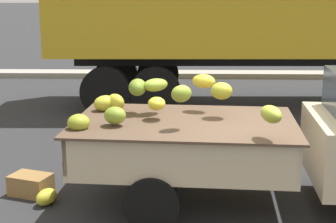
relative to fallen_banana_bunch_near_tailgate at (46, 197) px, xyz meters
The scene contains 4 objects.
ground 2.71m from the fallen_banana_bunch_near_tailgate, ahead, with size 220.00×220.00×0.00m, color #28282B.
curb_strip 10.39m from the fallen_banana_bunch_near_tailgate, 74.90° to the left, with size 80.00×0.80×0.16m, color gray.
fallen_banana_bunch_near_tailgate is the anchor object (origin of this frame).
produce_crate 0.45m from the fallen_banana_bunch_near_tailgate, 131.44° to the left, with size 0.52×0.36×0.27m, color olive.
Camera 1 is at (-1.00, -5.98, 2.66)m, focal length 54.92 mm.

